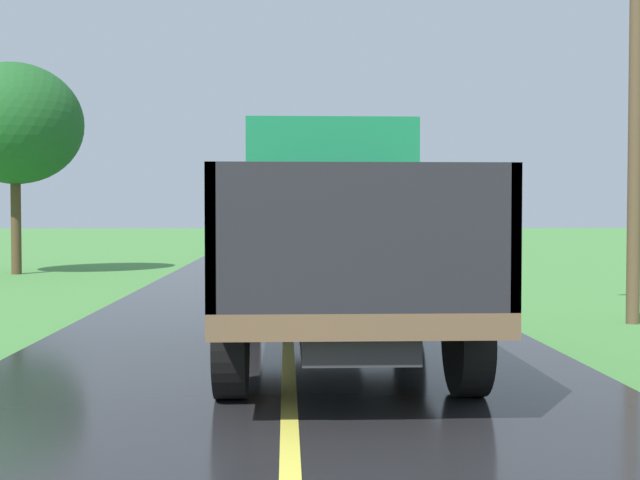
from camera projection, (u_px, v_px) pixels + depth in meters
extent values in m
cube|color=#2D2D30|center=(338.00, 308.00, 8.75)|extent=(0.90, 5.51, 0.24)
cube|color=brown|center=(338.00, 290.00, 8.74)|extent=(2.30, 5.80, 0.20)
cube|color=#197A4C|center=(329.00, 197.00, 10.65)|extent=(2.10, 1.90, 1.90)
cube|color=black|center=(325.00, 175.00, 11.60)|extent=(1.79, 0.02, 0.76)
cube|color=#232328|center=(229.00, 232.00, 7.70)|extent=(0.08, 3.85, 1.10)
cube|color=#232328|center=(460.00, 232.00, 7.79)|extent=(0.08, 3.85, 1.10)
cube|color=#232328|center=(364.00, 238.00, 5.86)|extent=(2.30, 0.08, 1.10)
cube|color=#232328|center=(334.00, 229.00, 9.63)|extent=(2.30, 0.08, 1.10)
cylinder|color=black|center=(249.00, 300.00, 10.50)|extent=(0.28, 1.00, 1.00)
cylinder|color=black|center=(409.00, 300.00, 10.59)|extent=(0.28, 1.00, 1.00)
cylinder|color=black|center=(231.00, 341.00, 7.11)|extent=(0.28, 1.00, 1.00)
cylinder|color=black|center=(467.00, 340.00, 7.20)|extent=(0.28, 1.00, 1.00)
ellipsoid|color=#A8CC1F|center=(276.00, 243.00, 6.45)|extent=(0.59, 0.64, 0.50)
ellipsoid|color=#AAC42E|center=(270.00, 243.00, 6.87)|extent=(0.54, 0.60, 0.39)
ellipsoid|color=#B4BD1F|center=(393.00, 277.00, 7.12)|extent=(0.45, 0.48, 0.46)
ellipsoid|color=#B1BA1C|center=(356.00, 234.00, 8.50)|extent=(0.59, 0.64, 0.50)
ellipsoid|color=#B1C831|center=(308.00, 200.00, 7.44)|extent=(0.49, 0.46, 0.47)
ellipsoid|color=#ACCC32|center=(258.00, 236.00, 8.97)|extent=(0.54, 0.55, 0.43)
ellipsoid|color=#B3CC2F|center=(298.00, 288.00, 6.14)|extent=(0.58, 0.57, 0.49)
cylinder|color=brown|center=(635.00, 112.00, 12.44)|extent=(0.20, 0.20, 6.55)
cylinder|color=#4C3823|center=(16.00, 226.00, 22.83)|extent=(0.28, 0.28, 2.74)
ellipsoid|color=#1E5623|center=(15.00, 123.00, 22.73)|extent=(3.79, 3.79, 3.41)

